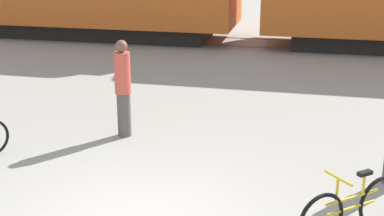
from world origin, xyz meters
name	(u,v)px	position (x,y,z in m)	size (l,w,h in m)	color
rail_near	(246,47)	(0.00, 11.63, 0.01)	(37.26, 0.07, 0.01)	#4C4238
rail_far	(251,39)	(0.00, 13.06, 0.01)	(37.26, 0.07, 0.01)	#4C4238
bicycle_yellow	(351,209)	(2.70, 0.42, 0.37)	(1.29, 1.13, 0.86)	black
person_in_red	(123,88)	(-1.22, 3.08, 0.93)	(0.29, 0.29, 1.81)	#514C47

